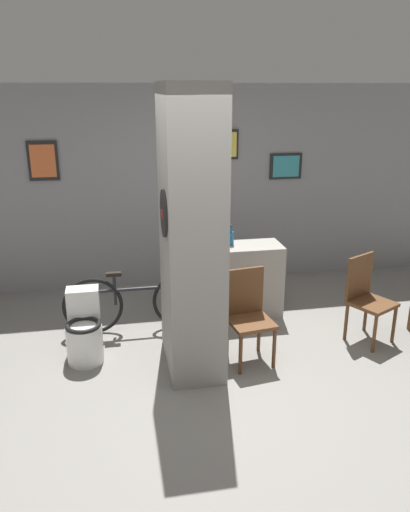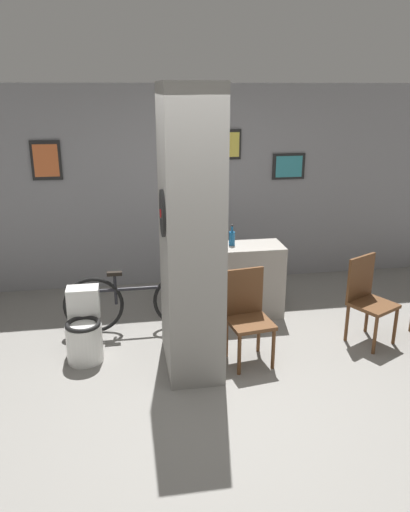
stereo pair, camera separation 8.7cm
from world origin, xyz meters
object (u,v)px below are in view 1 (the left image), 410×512
(chair_near_pillar, at_px, (248,312))
(chair_by_doorway, at_px, (367,295))
(bicycle, at_px, (138,302))
(toilet, at_px, (84,331))
(bottle_tall, at_px, (221,237))

(chair_near_pillar, xyz_separation_m, chair_by_doorway, (1.33, 0.18, 0.00))
(chair_near_pillar, height_order, bicycle, chair_near_pillar)
(bicycle, bearing_deg, toilet, -136.74)
(chair_near_pillar, bearing_deg, toilet, 161.47)
(toilet, bearing_deg, bottle_tall, 25.02)
(toilet, relative_size, chair_near_pillar, 0.74)
(chair_by_doorway, relative_size, bicycle, 0.57)
(chair_near_pillar, height_order, bottle_tall, bottle_tall)
(bicycle, distance_m, bottle_tall, 1.16)
(bottle_tall, bearing_deg, toilet, -154.98)
(bicycle, relative_size, bottle_tall, 5.20)
(bicycle, height_order, bottle_tall, bottle_tall)
(chair_near_pillar, distance_m, bottle_tall, 1.10)
(chair_by_doorway, xyz_separation_m, bottle_tall, (-1.38, 0.81, 0.47))
(chair_near_pillar, height_order, chair_by_doorway, same)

